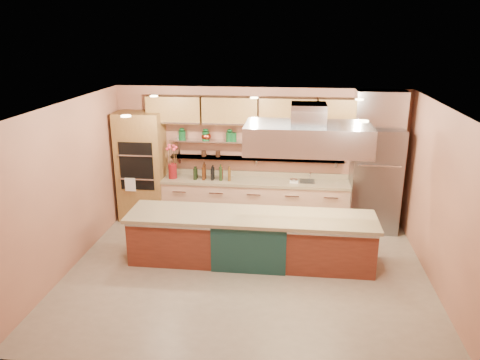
# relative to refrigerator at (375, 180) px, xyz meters

# --- Properties ---
(floor) EXTENTS (6.00, 5.00, 0.02)m
(floor) POSITION_rel_refrigerator_xyz_m (-2.35, -2.14, -1.06)
(floor) COLOR gray
(floor) RESTS_ON ground
(ceiling) EXTENTS (6.00, 5.00, 0.02)m
(ceiling) POSITION_rel_refrigerator_xyz_m (-2.35, -2.14, 1.75)
(ceiling) COLOR black
(ceiling) RESTS_ON wall_back
(wall_back) EXTENTS (6.00, 0.04, 2.80)m
(wall_back) POSITION_rel_refrigerator_xyz_m (-2.35, 0.36, 0.35)
(wall_back) COLOR #A3684D
(wall_back) RESTS_ON floor
(wall_front) EXTENTS (6.00, 0.04, 2.80)m
(wall_front) POSITION_rel_refrigerator_xyz_m (-2.35, -4.64, 0.35)
(wall_front) COLOR #A3684D
(wall_front) RESTS_ON floor
(wall_left) EXTENTS (0.04, 5.00, 2.80)m
(wall_left) POSITION_rel_refrigerator_xyz_m (-5.35, -2.14, 0.35)
(wall_left) COLOR #A3684D
(wall_left) RESTS_ON floor
(wall_right) EXTENTS (0.04, 5.00, 2.80)m
(wall_right) POSITION_rel_refrigerator_xyz_m (0.65, -2.14, 0.35)
(wall_right) COLOR #A3684D
(wall_right) RESTS_ON floor
(oven_stack) EXTENTS (0.95, 0.64, 2.30)m
(oven_stack) POSITION_rel_refrigerator_xyz_m (-4.80, 0.04, 0.10)
(oven_stack) COLOR olive
(oven_stack) RESTS_ON floor
(refrigerator) EXTENTS (0.95, 0.72, 2.10)m
(refrigerator) POSITION_rel_refrigerator_xyz_m (0.00, 0.00, 0.00)
(refrigerator) COLOR slate
(refrigerator) RESTS_ON floor
(back_counter) EXTENTS (3.84, 0.64, 0.93)m
(back_counter) POSITION_rel_refrigerator_xyz_m (-2.40, 0.06, -0.58)
(back_counter) COLOR tan
(back_counter) RESTS_ON floor
(wall_shelf_lower) EXTENTS (3.60, 0.26, 0.03)m
(wall_shelf_lower) POSITION_rel_refrigerator_xyz_m (-2.40, 0.23, 0.30)
(wall_shelf_lower) COLOR silver
(wall_shelf_lower) RESTS_ON wall_back
(wall_shelf_upper) EXTENTS (3.60, 0.26, 0.03)m
(wall_shelf_upper) POSITION_rel_refrigerator_xyz_m (-2.40, 0.23, 0.65)
(wall_shelf_upper) COLOR silver
(wall_shelf_upper) RESTS_ON wall_back
(upper_cabinets) EXTENTS (4.60, 0.36, 0.55)m
(upper_cabinets) POSITION_rel_refrigerator_xyz_m (-2.35, 0.18, 1.30)
(upper_cabinets) COLOR olive
(upper_cabinets) RESTS_ON wall_back
(range_hood) EXTENTS (2.00, 1.00, 0.45)m
(range_hood) POSITION_rel_refrigerator_xyz_m (-1.42, -1.70, 1.20)
(range_hood) COLOR silver
(range_hood) RESTS_ON ceiling
(ceiling_downlights) EXTENTS (4.00, 2.80, 0.02)m
(ceiling_downlights) POSITION_rel_refrigerator_xyz_m (-2.35, -1.94, 1.72)
(ceiling_downlights) COLOR #FFE5A5
(ceiling_downlights) RESTS_ON ceiling
(island) EXTENTS (4.18, 0.91, 0.87)m
(island) POSITION_rel_refrigerator_xyz_m (-2.32, -1.70, -0.61)
(island) COLOR maroon
(island) RESTS_ON floor
(flower_vase) EXTENTS (0.21, 0.21, 0.32)m
(flower_vase) POSITION_rel_refrigerator_xyz_m (-4.13, 0.01, 0.04)
(flower_vase) COLOR maroon
(flower_vase) RESTS_ON back_counter
(oil_bottle_cluster) EXTENTS (0.87, 0.51, 0.27)m
(oil_bottle_cluster) POSITION_rel_refrigerator_xyz_m (-3.28, 0.01, 0.01)
(oil_bottle_cluster) COLOR black
(oil_bottle_cluster) RESTS_ON back_counter
(kitchen_scale) EXTENTS (0.20, 0.18, 0.09)m
(kitchen_scale) POSITION_rel_refrigerator_xyz_m (-1.60, 0.01, -0.07)
(kitchen_scale) COLOR silver
(kitchen_scale) RESTS_ON back_counter
(bar_faucet) EXTENTS (0.03, 0.03, 0.21)m
(bar_faucet) POSITION_rel_refrigerator_xyz_m (-1.28, 0.11, -0.01)
(bar_faucet) COLOR white
(bar_faucet) RESTS_ON back_counter
(copper_kettle) EXTENTS (0.23, 0.23, 0.16)m
(copper_kettle) POSITION_rel_refrigerator_xyz_m (-3.44, 0.23, 0.74)
(copper_kettle) COLOR #BE432B
(copper_kettle) RESTS_ON wall_shelf_upper
(green_canister) EXTENTS (0.18, 0.18, 0.17)m
(green_canister) POSITION_rel_refrigerator_xyz_m (-2.88, 0.23, 0.75)
(green_canister) COLOR #0D401B
(green_canister) RESTS_ON wall_shelf_upper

